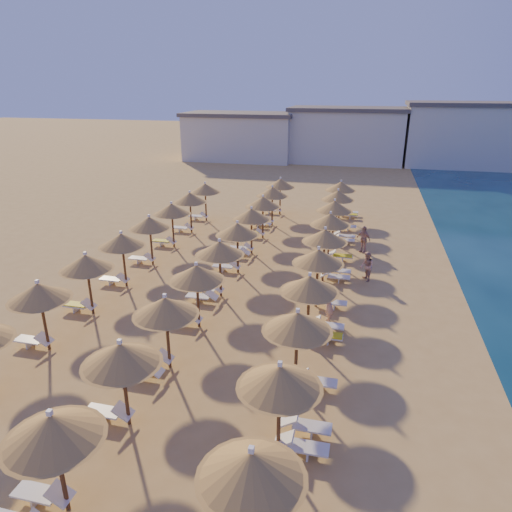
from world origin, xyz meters
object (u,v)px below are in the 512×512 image
(beachgoer_b, at_px, (367,267))
(parasol_row_east, at_px, (318,257))
(beachgoer_c, at_px, (363,239))
(beachgoer_a, at_px, (329,305))
(parasol_row_west, at_px, (220,249))

(beachgoer_b, bearing_deg, parasol_row_east, -53.31)
(parasol_row_east, xyz_separation_m, beachgoer_c, (2.07, 8.51, -1.71))
(beachgoer_a, height_order, beachgoer_c, beachgoer_c)
(beachgoer_c, bearing_deg, parasol_row_west, -93.50)
(parasol_row_west, distance_m, beachgoer_b, 8.38)
(beachgoer_c, bearing_deg, parasol_row_east, -67.80)
(parasol_row_east, bearing_deg, beachgoer_a, -63.17)
(beachgoer_c, bearing_deg, beachgoer_b, -50.75)
(parasol_row_east, xyz_separation_m, beachgoer_b, (2.34, 3.82, -1.75))
(parasol_row_west, xyz_separation_m, beachgoer_c, (6.98, 8.51, -1.71))
(parasol_row_east, relative_size, parasol_row_west, 1.00)
(parasol_row_west, distance_m, beachgoer_c, 11.13)
(beachgoer_b, height_order, beachgoer_c, beachgoer_c)
(parasol_row_east, distance_m, parasol_row_west, 4.91)
(parasol_row_west, bearing_deg, beachgoer_a, -14.40)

